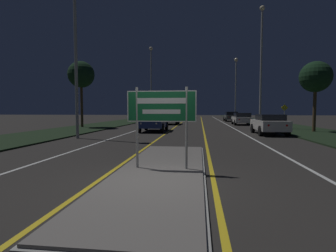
{
  "coord_description": "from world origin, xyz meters",
  "views": [
    {
      "loc": [
        1.04,
        -6.03,
        1.72
      ],
      "look_at": [
        0.0,
        2.6,
        1.18
      ],
      "focal_mm": 28.0,
      "sensor_mm": 36.0,
      "label": 1
    }
  ],
  "objects_px": {
    "streetlight_right_far": "(236,80)",
    "car_approaching_0": "(154,121)",
    "highway_sign": "(161,111)",
    "warning_sign": "(284,114)",
    "car_approaching_1": "(170,118)",
    "streetlight_left_far": "(151,75)",
    "car_receding_1": "(242,119)",
    "streetlight_right_near": "(261,57)",
    "streetlight_left_near": "(75,28)",
    "car_receding_2": "(231,116)",
    "car_receding_0": "(269,124)"
  },
  "relations": [
    {
      "from": "car_receding_2",
      "to": "streetlight_left_far",
      "type": "bearing_deg",
      "value": -173.81
    },
    {
      "from": "highway_sign",
      "to": "warning_sign",
      "type": "distance_m",
      "value": 19.47
    },
    {
      "from": "car_approaching_1",
      "to": "warning_sign",
      "type": "bearing_deg",
      "value": -29.87
    },
    {
      "from": "car_receding_0",
      "to": "warning_sign",
      "type": "height_order",
      "value": "warning_sign"
    },
    {
      "from": "highway_sign",
      "to": "car_receding_1",
      "type": "relative_size",
      "value": 0.55
    },
    {
      "from": "highway_sign",
      "to": "warning_sign",
      "type": "xyz_separation_m",
      "value": [
        8.61,
        17.46,
        -0.33
      ]
    },
    {
      "from": "highway_sign",
      "to": "car_receding_0",
      "type": "bearing_deg",
      "value": 63.56
    },
    {
      "from": "streetlight_right_near",
      "to": "car_receding_1",
      "type": "bearing_deg",
      "value": 95.78
    },
    {
      "from": "streetlight_right_far",
      "to": "streetlight_right_near",
      "type": "bearing_deg",
      "value": -89.74
    },
    {
      "from": "highway_sign",
      "to": "car_approaching_0",
      "type": "xyz_separation_m",
      "value": [
        -2.61,
        13.57,
        -0.9
      ]
    },
    {
      "from": "streetlight_right_far",
      "to": "car_receding_1",
      "type": "height_order",
      "value": "streetlight_right_far"
    },
    {
      "from": "car_approaching_0",
      "to": "car_approaching_1",
      "type": "relative_size",
      "value": 0.97
    },
    {
      "from": "car_receding_1",
      "to": "streetlight_left_near",
      "type": "bearing_deg",
      "value": -127.61
    },
    {
      "from": "highway_sign",
      "to": "car_receding_0",
      "type": "xyz_separation_m",
      "value": [
        5.86,
        11.79,
        -0.94
      ]
    },
    {
      "from": "car_receding_0",
      "to": "car_approaching_0",
      "type": "xyz_separation_m",
      "value": [
        -8.47,
        1.78,
        0.03
      ]
    },
    {
      "from": "streetlight_left_near",
      "to": "streetlight_right_near",
      "type": "relative_size",
      "value": 0.87
    },
    {
      "from": "warning_sign",
      "to": "streetlight_left_far",
      "type": "bearing_deg",
      "value": 135.87
    },
    {
      "from": "streetlight_left_near",
      "to": "highway_sign",
      "type": "bearing_deg",
      "value": -51.35
    },
    {
      "from": "car_approaching_0",
      "to": "warning_sign",
      "type": "xyz_separation_m",
      "value": [
        11.22,
        3.89,
        0.57
      ]
    },
    {
      "from": "streetlight_right_near",
      "to": "car_approaching_0",
      "type": "height_order",
      "value": "streetlight_right_near"
    },
    {
      "from": "highway_sign",
      "to": "car_receding_0",
      "type": "distance_m",
      "value": 13.2
    },
    {
      "from": "car_receding_2",
      "to": "car_approaching_1",
      "type": "relative_size",
      "value": 1.11
    },
    {
      "from": "highway_sign",
      "to": "streetlight_left_far",
      "type": "height_order",
      "value": "streetlight_left_far"
    },
    {
      "from": "streetlight_right_near",
      "to": "highway_sign",
      "type": "bearing_deg",
      "value": -110.43
    },
    {
      "from": "car_approaching_1",
      "to": "warning_sign",
      "type": "xyz_separation_m",
      "value": [
        11.07,
        -6.35,
        0.62
      ]
    },
    {
      "from": "car_receding_1",
      "to": "car_approaching_1",
      "type": "relative_size",
      "value": 0.93
    },
    {
      "from": "streetlight_left_far",
      "to": "car_receding_0",
      "type": "relative_size",
      "value": 2.63
    },
    {
      "from": "highway_sign",
      "to": "streetlight_right_far",
      "type": "xyz_separation_m",
      "value": [
        6.4,
        33.41,
        4.55
      ]
    },
    {
      "from": "car_receding_0",
      "to": "streetlight_left_far",
      "type": "bearing_deg",
      "value": 121.07
    },
    {
      "from": "car_receding_0",
      "to": "car_approaching_0",
      "type": "bearing_deg",
      "value": 168.15
    },
    {
      "from": "highway_sign",
      "to": "streetlight_right_near",
      "type": "distance_m",
      "value": 19.13
    },
    {
      "from": "highway_sign",
      "to": "streetlight_left_near",
      "type": "bearing_deg",
      "value": 128.65
    },
    {
      "from": "highway_sign",
      "to": "streetlight_right_far",
      "type": "distance_m",
      "value": 34.32
    },
    {
      "from": "car_receding_0",
      "to": "car_approaching_0",
      "type": "distance_m",
      "value": 8.66
    },
    {
      "from": "streetlight_left_far",
      "to": "streetlight_right_far",
      "type": "bearing_deg",
      "value": 7.05
    },
    {
      "from": "streetlight_right_far",
      "to": "car_receding_0",
      "type": "bearing_deg",
      "value": -91.43
    },
    {
      "from": "streetlight_left_far",
      "to": "car_receding_1",
      "type": "distance_m",
      "value": 15.9
    },
    {
      "from": "streetlight_left_near",
      "to": "car_receding_1",
      "type": "xyz_separation_m",
      "value": [
        12.13,
        15.74,
        -5.83
      ]
    },
    {
      "from": "warning_sign",
      "to": "streetlight_right_far",
      "type": "bearing_deg",
      "value": 97.87
    },
    {
      "from": "streetlight_left_far",
      "to": "car_receding_2",
      "type": "relative_size",
      "value": 2.3
    },
    {
      "from": "car_receding_2",
      "to": "highway_sign",
      "type": "bearing_deg",
      "value": -99.84
    },
    {
      "from": "car_receding_1",
      "to": "warning_sign",
      "type": "height_order",
      "value": "warning_sign"
    },
    {
      "from": "streetlight_right_near",
      "to": "car_approaching_0",
      "type": "distance_m",
      "value": 11.33
    },
    {
      "from": "streetlight_left_far",
      "to": "car_receding_0",
      "type": "xyz_separation_m",
      "value": [
        12.09,
        -20.06,
        -6.21
      ]
    },
    {
      "from": "streetlight_right_far",
      "to": "streetlight_left_near",
      "type": "bearing_deg",
      "value": -116.39
    },
    {
      "from": "streetlight_right_far",
      "to": "car_approaching_0",
      "type": "height_order",
      "value": "streetlight_right_far"
    },
    {
      "from": "streetlight_right_far",
      "to": "car_approaching_1",
      "type": "distance_m",
      "value": 14.17
    },
    {
      "from": "streetlight_left_near",
      "to": "car_receding_1",
      "type": "bearing_deg",
      "value": 52.39
    },
    {
      "from": "car_receding_1",
      "to": "car_approaching_0",
      "type": "distance_m",
      "value": 13.12
    },
    {
      "from": "streetlight_left_far",
      "to": "car_receding_0",
      "type": "distance_m",
      "value": 24.23
    }
  ]
}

